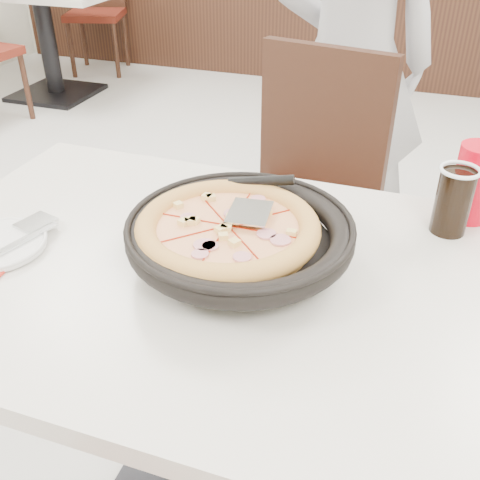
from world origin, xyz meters
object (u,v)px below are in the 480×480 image
(chair_far, at_px, (292,218))
(red_cup, at_px, (474,183))
(main_table, at_px, (215,405))
(pizza, at_px, (228,236))
(diner_person, at_px, (350,63))
(bg_table_left, at_px, (48,43))
(bg_chair_left_far, at_px, (95,11))
(pizza_pan, at_px, (240,244))
(cola_glass, at_px, (453,202))

(chair_far, relative_size, red_cup, 5.94)
(main_table, distance_m, red_cup, 0.72)
(pizza, bearing_deg, chair_far, 93.16)
(main_table, distance_m, pizza, 0.44)
(diner_person, bearing_deg, chair_far, 73.39)
(chair_far, distance_m, pizza, 0.74)
(bg_table_left, bearing_deg, bg_chair_left_far, 90.33)
(pizza, relative_size, diner_person, 0.19)
(main_table, distance_m, bg_table_left, 3.53)
(main_table, distance_m, pizza_pan, 0.42)
(chair_far, height_order, bg_table_left, chair_far)
(red_cup, xyz_separation_m, bg_chair_left_far, (-2.76, 2.99, -0.35))
(pizza_pan, distance_m, cola_glass, 0.43)
(chair_far, height_order, pizza, chair_far)
(chair_far, relative_size, pizza, 3.18)
(bg_table_left, xyz_separation_m, bg_chair_left_far, (-0.00, 0.66, 0.10))
(chair_far, bearing_deg, main_table, 102.91)
(pizza_pan, xyz_separation_m, bg_table_left, (-2.36, 2.64, -0.42))
(main_table, xyz_separation_m, bg_table_left, (-2.31, 2.67, 0.00))
(main_table, relative_size, chair_far, 1.26)
(chair_far, distance_m, cola_glass, 0.67)
(chair_far, distance_m, pizza_pan, 0.72)
(chair_far, xyz_separation_m, pizza, (0.04, -0.66, 0.34))
(main_table, height_order, cola_glass, cola_glass)
(bg_chair_left_far, bearing_deg, red_cup, 115.80)
(red_cup, bearing_deg, chair_far, 143.41)
(pizza, xyz_separation_m, red_cup, (0.41, 0.32, 0.02))
(chair_far, bearing_deg, red_cup, 155.68)
(red_cup, distance_m, bg_chair_left_far, 4.08)
(bg_table_left, bearing_deg, red_cup, -40.18)
(pizza_pan, bearing_deg, chair_far, 94.95)
(pizza_pan, bearing_deg, diner_person, 90.35)
(pizza, xyz_separation_m, bg_table_left, (-2.34, 2.65, -0.44))
(chair_far, xyz_separation_m, red_cup, (0.45, -0.33, 0.35))
(bg_table_left, bearing_deg, pizza, -48.53)
(cola_glass, distance_m, bg_table_left, 3.65)
(red_cup, relative_size, bg_table_left, 0.13)
(chair_far, distance_m, diner_person, 0.65)
(diner_person, relative_size, bg_chair_left_far, 1.70)
(diner_person, bearing_deg, pizza_pan, 78.70)
(bg_chair_left_far, bearing_deg, pizza, 108.40)
(main_table, bearing_deg, cola_glass, 33.43)
(pizza_pan, bearing_deg, main_table, -153.21)
(pizza, xyz_separation_m, cola_glass, (0.38, 0.25, 0.00))
(pizza_pan, bearing_deg, cola_glass, 34.26)
(red_cup, bearing_deg, pizza_pan, -141.43)
(cola_glass, bearing_deg, bg_chair_left_far, 131.69)
(diner_person, bearing_deg, main_table, 76.44)
(diner_person, relative_size, bg_table_left, 1.35)
(red_cup, bearing_deg, bg_chair_left_far, 132.74)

